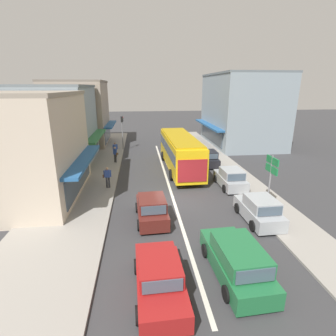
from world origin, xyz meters
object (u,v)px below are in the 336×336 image
parked_hatchback_kerb_front (259,210)px  pedestrian_browsing_midblock (115,149)px  directional_road_sign (271,170)px  city_bus (180,150)px  hatchback_queue_far_back (152,209)px  pedestrian_far_walker (115,154)px  traffic_light_downstreet (122,127)px  wagon_queue_gap_filler (236,260)px  sedan_behind_bus_mid (160,278)px  parked_hatchback_kerb_second (231,179)px  pedestrian_with_handbag_near (107,176)px  parked_hatchback_kerb_third (208,158)px

parked_hatchback_kerb_front → pedestrian_browsing_midblock: size_ratio=2.29×
directional_road_sign → city_bus: bearing=114.6°
hatchback_queue_far_back → pedestrian_far_walker: pedestrian_far_walker is taller
parked_hatchback_kerb_front → traffic_light_downstreet: bearing=114.8°
traffic_light_downstreet → pedestrian_browsing_midblock: 4.18m
hatchback_queue_far_back → wagon_queue_gap_filler: size_ratio=0.82×
sedan_behind_bus_mid → traffic_light_downstreet: size_ratio=1.01×
pedestrian_browsing_midblock → pedestrian_far_walker: (0.17, -2.21, 0.00)m
parked_hatchback_kerb_front → directional_road_sign: (1.20, 1.35, 1.99)m
pedestrian_browsing_midblock → directional_road_sign: bearing=-52.8°
city_bus → wagon_queue_gap_filler: size_ratio=2.38×
sedan_behind_bus_mid → parked_hatchback_kerb_second: 12.31m
hatchback_queue_far_back → directional_road_sign: directional_road_sign is taller
sedan_behind_bus_mid → wagon_queue_gap_filler: wagon_queue_gap_filler is taller
sedan_behind_bus_mid → traffic_light_downstreet: (-2.60, 24.15, 2.19)m
parked_hatchback_kerb_front → parked_hatchback_kerb_second: 5.50m
parked_hatchback_kerb_front → pedestrian_with_handbag_near: bearing=146.8°
sedan_behind_bus_mid → parked_hatchback_kerb_third: 17.70m
wagon_queue_gap_filler → pedestrian_with_handbag_near: size_ratio=2.81×
parked_hatchback_kerb_front → directional_road_sign: bearing=48.4°
pedestrian_with_handbag_near → sedan_behind_bus_mid: bearing=-74.4°
wagon_queue_gap_filler → parked_hatchback_kerb_front: (3.00, 4.37, -0.04)m
parked_hatchback_kerb_second → parked_hatchback_kerb_third: bearing=92.4°
wagon_queue_gap_filler → pedestrian_with_handbag_near: (-6.35, 10.49, 0.32)m
directional_road_sign → pedestrian_far_walker: directional_road_sign is taller
city_bus → sedan_behind_bus_mid: 15.95m
parked_hatchback_kerb_third → directional_road_sign: bearing=-83.0°
traffic_light_downstreet → pedestrian_with_handbag_near: size_ratio=2.58×
pedestrian_with_handbag_near → directional_road_sign: bearing=-24.4°
pedestrian_browsing_midblock → pedestrian_far_walker: size_ratio=1.00×
parked_hatchback_kerb_second → city_bus: bearing=122.4°
parked_hatchback_kerb_third → pedestrian_far_walker: (-9.27, 1.63, 0.36)m
parked_hatchback_kerb_front → city_bus: bearing=106.0°
wagon_queue_gap_filler → pedestrian_browsing_midblock: (-6.49, 19.82, 0.32)m
parked_hatchback_kerb_second → pedestrian_far_walker: bearing=140.9°
parked_hatchback_kerb_front → wagon_queue_gap_filler: bearing=-124.5°
hatchback_queue_far_back → traffic_light_downstreet: (-2.60, 18.35, 2.15)m
parked_hatchback_kerb_front → traffic_light_downstreet: size_ratio=0.89×
parked_hatchback_kerb_second → traffic_light_downstreet: 16.52m
directional_road_sign → pedestrian_with_handbag_near: size_ratio=2.21×
traffic_light_downstreet → wagon_queue_gap_filler: bearing=-76.1°
sedan_behind_bus_mid → pedestrian_browsing_midblock: size_ratio=2.61×
city_bus → hatchback_queue_far_back: 10.36m
sedan_behind_bus_mid → city_bus: bearing=78.4°
traffic_light_downstreet → pedestrian_with_handbag_near: traffic_light_downstreet is taller
pedestrian_with_handbag_near → pedestrian_far_walker: same height
city_bus → parked_hatchback_kerb_second: (3.24, -5.10, -1.17)m
pedestrian_far_walker → traffic_light_downstreet: bearing=85.3°
wagon_queue_gap_filler → directional_road_sign: 7.36m
directional_road_sign → pedestrian_browsing_midblock: size_ratio=2.21×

